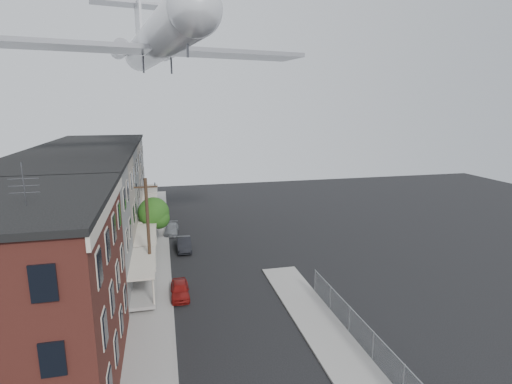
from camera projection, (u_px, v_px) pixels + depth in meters
sidewalk_left at (154, 259)px, 38.29m from camera, size 3.00×62.00×0.12m
sidewalk_right at (341, 354)px, 23.65m from camera, size 3.00×26.00×0.12m
curb_left at (169, 257)px, 38.62m from camera, size 0.15×62.00×0.14m
curb_right at (318, 357)px, 23.32m from camera, size 0.15×26.00×0.14m
corner_building at (7, 299)px, 19.58m from camera, size 10.31×12.30×12.15m
row_house_a at (56, 238)px, 28.63m from camera, size 11.98×7.00×10.30m
row_house_b at (76, 213)px, 35.29m from camera, size 11.98×7.00×10.30m
row_house_c at (89, 196)px, 41.94m from camera, size 11.98×7.00×10.30m
row_house_d at (99, 184)px, 48.60m from camera, size 11.98×7.00×10.30m
row_house_e at (106, 174)px, 55.26m from camera, size 11.98×7.00×10.30m
chainlink_fence at (373, 346)px, 22.84m from camera, size 0.06×18.06×1.90m
utility_pole at (148, 232)px, 31.58m from camera, size 1.80×0.26×9.00m
street_tree at (155, 214)px, 41.35m from camera, size 3.22×3.20×5.20m
car_near at (180, 290)px, 30.70m from camera, size 1.43×3.51×1.19m
car_mid at (184, 244)px, 40.66m from camera, size 1.39×3.96×1.30m
car_far at (172, 229)px, 45.95m from camera, size 1.87×3.83×1.07m
airplane at (157, 41)px, 35.38m from camera, size 25.46×29.08×8.36m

